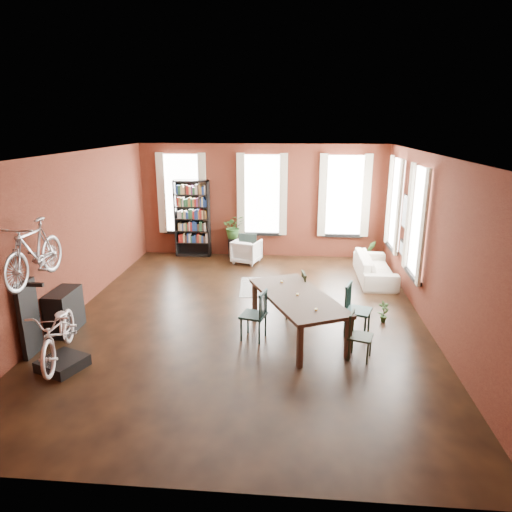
# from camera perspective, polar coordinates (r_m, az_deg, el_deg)

# --- Properties ---
(room) EXTENTS (9.00, 9.04, 3.22)m
(room) POSITION_cam_1_polar(r_m,az_deg,el_deg) (9.17, 0.57, 6.16)
(room) COLOR black
(room) RESTS_ON ground
(dining_table) EXTENTS (1.90, 2.51, 0.78)m
(dining_table) POSITION_cam_1_polar(r_m,az_deg,el_deg) (8.38, 5.13, -7.42)
(dining_table) COLOR #47362A
(dining_table) RESTS_ON ground
(dining_chair_a) EXTENTS (0.52, 0.52, 0.91)m
(dining_chair_a) POSITION_cam_1_polar(r_m,az_deg,el_deg) (8.20, -0.32, -7.39)
(dining_chair_a) COLOR #163230
(dining_chair_a) RESTS_ON ground
(dining_chair_b) EXTENTS (0.48, 0.48, 0.91)m
(dining_chair_b) POSITION_cam_1_polar(r_m,az_deg,el_deg) (9.16, 4.82, -4.85)
(dining_chair_b) COLOR #1F2E1B
(dining_chair_b) RESTS_ON ground
(dining_chair_c) EXTENTS (0.46, 0.46, 0.80)m
(dining_chair_c) POSITION_cam_1_polar(r_m,az_deg,el_deg) (7.75, 12.94, -9.77)
(dining_chair_c) COLOR black
(dining_chair_c) RESTS_ON ground
(dining_chair_d) EXTENTS (0.57, 0.57, 0.97)m
(dining_chair_d) POSITION_cam_1_polar(r_m,az_deg,el_deg) (8.53, 12.61, -6.66)
(dining_chair_d) COLOR #1C3E3A
(dining_chair_d) RESTS_ON ground
(bookshelf) EXTENTS (1.00, 0.32, 2.20)m
(bookshelf) POSITION_cam_1_polar(r_m,az_deg,el_deg) (13.28, -7.96, 4.66)
(bookshelf) COLOR black
(bookshelf) RESTS_ON ground
(white_armchair) EXTENTS (0.85, 0.82, 0.71)m
(white_armchair) POSITION_cam_1_polar(r_m,az_deg,el_deg) (12.64, -1.19, 0.75)
(white_armchair) COLOR silver
(white_armchair) RESTS_ON ground
(cream_sofa) EXTENTS (0.61, 2.08, 0.81)m
(cream_sofa) POSITION_cam_1_polar(r_m,az_deg,el_deg) (11.65, 14.68, -0.90)
(cream_sofa) COLOR beige
(cream_sofa) RESTS_ON ground
(striped_rug) EXTENTS (0.97, 1.44, 0.01)m
(striped_rug) POSITION_cam_1_polar(r_m,az_deg,el_deg) (10.84, 0.31, -3.89)
(striped_rug) COLOR black
(striped_rug) RESTS_ON ground
(bike_trainer) EXTENTS (0.80, 0.80, 0.18)m
(bike_trainer) POSITION_cam_1_polar(r_m,az_deg,el_deg) (8.03, -23.02, -12.26)
(bike_trainer) COLOR black
(bike_trainer) RESTS_ON ground
(bike_wall_rack) EXTENTS (0.16, 0.60, 1.30)m
(bike_wall_rack) POSITION_cam_1_polar(r_m,az_deg,el_deg) (8.47, -26.51, -7.00)
(bike_wall_rack) COLOR black
(bike_wall_rack) RESTS_ON ground
(console_table) EXTENTS (0.40, 0.80, 0.80)m
(console_table) POSITION_cam_1_polar(r_m,az_deg,el_deg) (9.22, -22.84, -6.37)
(console_table) COLOR black
(console_table) RESTS_ON ground
(plant_stand) EXTENTS (0.34, 0.34, 0.55)m
(plant_stand) POSITION_cam_1_polar(r_m,az_deg,el_deg) (13.22, -2.82, 1.07)
(plant_stand) COLOR black
(plant_stand) RESTS_ON ground
(plant_by_sofa) EXTENTS (0.52, 0.74, 0.30)m
(plant_by_sofa) POSITION_cam_1_polar(r_m,az_deg,el_deg) (12.92, 13.87, -0.35)
(plant_by_sofa) COLOR #305622
(plant_by_sofa) RESTS_ON ground
(plant_small) EXTENTS (0.39, 0.48, 0.15)m
(plant_small) POSITION_cam_1_polar(r_m,az_deg,el_deg) (9.34, 15.60, -7.51)
(plant_small) COLOR #2F5221
(plant_small) RESTS_ON ground
(bicycle_floor) EXTENTS (0.79, 1.01, 1.71)m
(bicycle_floor) POSITION_cam_1_polar(r_m,az_deg,el_deg) (7.65, -23.78, -5.97)
(bicycle_floor) COLOR beige
(bicycle_floor) RESTS_ON bike_trainer
(bicycle_hung) EXTENTS (0.47, 1.00, 1.66)m
(bicycle_hung) POSITION_cam_1_polar(r_m,az_deg,el_deg) (7.91, -26.32, 2.77)
(bicycle_hung) COLOR #A5A8AD
(bicycle_hung) RESTS_ON bike_wall_rack
(plant_on_stand) EXTENTS (0.77, 0.82, 0.52)m
(plant_on_stand) POSITION_cam_1_polar(r_m,az_deg,el_deg) (13.10, -2.83, 3.35)
(plant_on_stand) COLOR #2F6026
(plant_on_stand) RESTS_ON plant_stand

